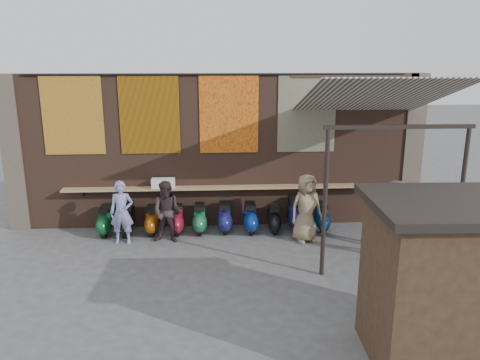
{
  "coord_description": "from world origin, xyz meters",
  "views": [
    {
      "loc": [
        -0.13,
        -9.42,
        4.37
      ],
      "look_at": [
        0.5,
        1.2,
        1.59
      ],
      "focal_mm": 35.0,
      "sensor_mm": 36.0,
      "label": 1
    }
  ],
  "objects_px": {
    "scooter_stool_1": "(127,220)",
    "scooter_stool_8": "(295,215)",
    "scooter_stool_0": "(105,221)",
    "shopper_grey": "(395,220)",
    "scooter_stool_3": "(177,220)",
    "scooter_stool_2": "(152,220)",
    "scooter_stool_7": "(274,219)",
    "market_stall": "(450,286)",
    "scooter_stool_9": "(321,217)",
    "shelf_box": "(163,183)",
    "scooter_stool_6": "(250,218)",
    "scooter_stool_5": "(225,218)",
    "diner_right": "(168,212)",
    "diner_left": "(122,213)",
    "scooter_stool_4": "(200,219)",
    "shopper_tan": "(306,208)",
    "shopper_navy": "(381,216)"
  },
  "relations": [
    {
      "from": "shopper_grey",
      "to": "market_stall",
      "type": "distance_m",
      "value": 3.71
    },
    {
      "from": "scooter_stool_4",
      "to": "scooter_stool_5",
      "type": "distance_m",
      "value": 0.64
    },
    {
      "from": "scooter_stool_1",
      "to": "shopper_tan",
      "type": "height_order",
      "value": "shopper_tan"
    },
    {
      "from": "scooter_stool_7",
      "to": "shopper_tan",
      "type": "relative_size",
      "value": 0.42
    },
    {
      "from": "scooter_stool_9",
      "to": "diner_left",
      "type": "distance_m",
      "value": 5.06
    },
    {
      "from": "scooter_stool_3",
      "to": "market_stall",
      "type": "height_order",
      "value": "market_stall"
    },
    {
      "from": "shopper_navy",
      "to": "shelf_box",
      "type": "bearing_deg",
      "value": -33.66
    },
    {
      "from": "scooter_stool_4",
      "to": "market_stall",
      "type": "height_order",
      "value": "market_stall"
    },
    {
      "from": "scooter_stool_7",
      "to": "market_stall",
      "type": "height_order",
      "value": "market_stall"
    },
    {
      "from": "scooter_stool_2",
      "to": "diner_right",
      "type": "xyz_separation_m",
      "value": [
        0.47,
        -0.6,
        0.42
      ]
    },
    {
      "from": "scooter_stool_4",
      "to": "market_stall",
      "type": "distance_m",
      "value": 6.69
    },
    {
      "from": "scooter_stool_1",
      "to": "scooter_stool_8",
      "type": "distance_m",
      "value": 4.33
    },
    {
      "from": "scooter_stool_8",
      "to": "diner_right",
      "type": "distance_m",
      "value": 3.31
    },
    {
      "from": "scooter_stool_5",
      "to": "scooter_stool_2",
      "type": "bearing_deg",
      "value": -178.85
    },
    {
      "from": "market_stall",
      "to": "scooter_stool_5",
      "type": "bearing_deg",
      "value": 121.62
    },
    {
      "from": "shopper_grey",
      "to": "market_stall",
      "type": "xyz_separation_m",
      "value": [
        -0.62,
        -3.64,
        0.29
      ]
    },
    {
      "from": "shelf_box",
      "to": "scooter_stool_8",
      "type": "xyz_separation_m",
      "value": [
        3.41,
        -0.28,
        -0.83
      ]
    },
    {
      "from": "scooter_stool_9",
      "to": "market_stall",
      "type": "bearing_deg",
      "value": -83.89
    },
    {
      "from": "shelf_box",
      "to": "scooter_stool_9",
      "type": "xyz_separation_m",
      "value": [
        4.09,
        -0.34,
        -0.89
      ]
    },
    {
      "from": "scooter_stool_2",
      "to": "scooter_stool_6",
      "type": "xyz_separation_m",
      "value": [
        2.53,
        -0.03,
        0.02
      ]
    },
    {
      "from": "scooter_stool_9",
      "to": "market_stall",
      "type": "relative_size",
      "value": 0.32
    },
    {
      "from": "scooter_stool_2",
      "to": "diner_right",
      "type": "height_order",
      "value": "diner_right"
    },
    {
      "from": "scooter_stool_1",
      "to": "shelf_box",
      "type": "bearing_deg",
      "value": 20.48
    },
    {
      "from": "diner_right",
      "to": "diner_left",
      "type": "bearing_deg",
      "value": -169.42
    },
    {
      "from": "scooter_stool_5",
      "to": "shopper_tan",
      "type": "relative_size",
      "value": 0.46
    },
    {
      "from": "scooter_stool_7",
      "to": "market_stall",
      "type": "distance_m",
      "value": 5.79
    },
    {
      "from": "market_stall",
      "to": "scooter_stool_6",
      "type": "bearing_deg",
      "value": 116.39
    },
    {
      "from": "market_stall",
      "to": "shopper_tan",
      "type": "bearing_deg",
      "value": 105.71
    },
    {
      "from": "scooter_stool_3",
      "to": "scooter_stool_5",
      "type": "xyz_separation_m",
      "value": [
        1.22,
        0.04,
        0.02
      ]
    },
    {
      "from": "scooter_stool_0",
      "to": "shopper_grey",
      "type": "bearing_deg",
      "value": -15.14
    },
    {
      "from": "scooter_stool_4",
      "to": "scooter_stool_7",
      "type": "relative_size",
      "value": 1.07
    },
    {
      "from": "scooter_stool_3",
      "to": "scooter_stool_7",
      "type": "relative_size",
      "value": 1.04
    },
    {
      "from": "scooter_stool_1",
      "to": "shopper_navy",
      "type": "xyz_separation_m",
      "value": [
        6.17,
        -1.07,
        0.35
      ]
    },
    {
      "from": "scooter_stool_3",
      "to": "market_stall",
      "type": "relative_size",
      "value": 0.31
    },
    {
      "from": "scooter_stool_2",
      "to": "scooter_stool_5",
      "type": "height_order",
      "value": "scooter_stool_5"
    },
    {
      "from": "scooter_stool_6",
      "to": "shopper_tan",
      "type": "bearing_deg",
      "value": -27.91
    },
    {
      "from": "scooter_stool_3",
      "to": "scooter_stool_6",
      "type": "xyz_separation_m",
      "value": [
        1.88,
        -0.03,
        0.02
      ]
    },
    {
      "from": "scooter_stool_1",
      "to": "scooter_stool_8",
      "type": "xyz_separation_m",
      "value": [
        4.33,
        0.06,
        0.03
      ]
    },
    {
      "from": "scooter_stool_0",
      "to": "market_stall",
      "type": "distance_m",
      "value": 8.26
    },
    {
      "from": "shopper_grey",
      "to": "shelf_box",
      "type": "bearing_deg",
      "value": 6.02
    },
    {
      "from": "diner_right",
      "to": "shopper_navy",
      "type": "bearing_deg",
      "value": 4.84
    },
    {
      "from": "shelf_box",
      "to": "scooter_stool_5",
      "type": "relative_size",
      "value": 0.76
    },
    {
      "from": "market_stall",
      "to": "scooter_stool_4",
      "type": "bearing_deg",
      "value": 126.59
    },
    {
      "from": "scooter_stool_6",
      "to": "diner_left",
      "type": "height_order",
      "value": "diner_left"
    },
    {
      "from": "scooter_stool_3",
      "to": "scooter_stool_2",
      "type": "bearing_deg",
      "value": 179.54
    },
    {
      "from": "shelf_box",
      "to": "scooter_stool_6",
      "type": "distance_m",
      "value": 2.42
    },
    {
      "from": "shelf_box",
      "to": "scooter_stool_5",
      "type": "distance_m",
      "value": 1.82
    },
    {
      "from": "scooter_stool_7",
      "to": "diner_left",
      "type": "bearing_deg",
      "value": -171.66
    },
    {
      "from": "scooter_stool_8",
      "to": "diner_left",
      "type": "xyz_separation_m",
      "value": [
        -4.33,
        -0.62,
        0.35
      ]
    },
    {
      "from": "shelf_box",
      "to": "scooter_stool_8",
      "type": "relative_size",
      "value": 0.66
    }
  ]
}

